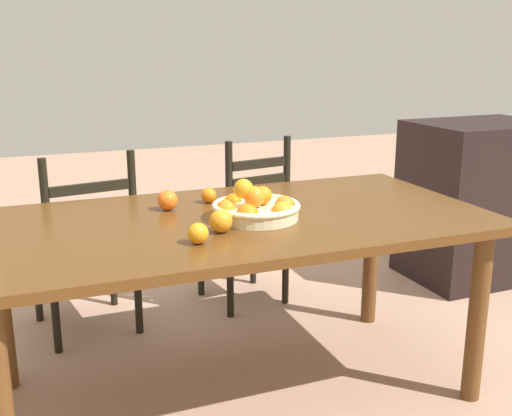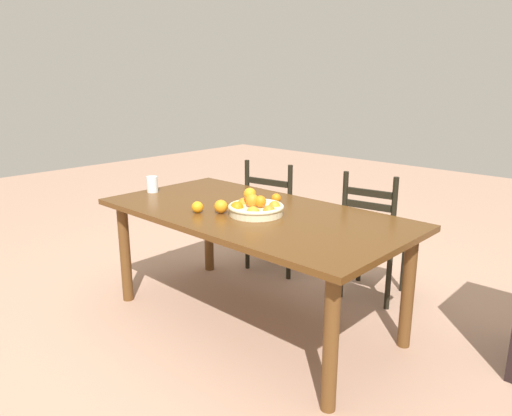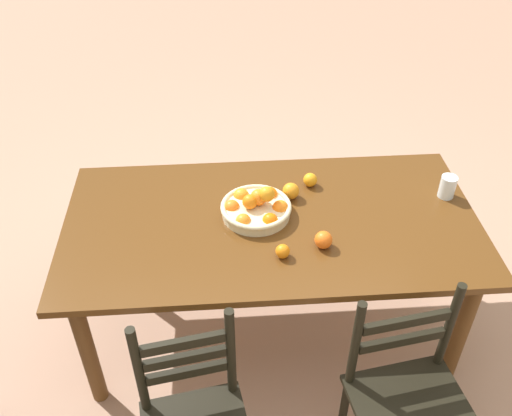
% 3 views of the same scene
% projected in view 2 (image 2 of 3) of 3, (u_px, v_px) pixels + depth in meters
% --- Properties ---
extents(ground_plane, '(12.00, 12.00, 0.00)m').
position_uv_depth(ground_plane, '(253.00, 320.00, 3.07)').
color(ground_plane, tan).
extents(dining_table, '(1.90, 0.97, 0.73)m').
position_uv_depth(dining_table, '(253.00, 224.00, 2.91)').
color(dining_table, '#553214').
rests_on(dining_table, ground).
extents(chair_near_window, '(0.51, 0.51, 0.89)m').
position_uv_depth(chair_near_window, '(278.00, 217.00, 3.83)').
color(chair_near_window, black).
rests_on(chair_near_window, ground).
extents(chair_by_cabinet, '(0.45, 0.45, 0.90)m').
position_uv_depth(chair_by_cabinet, '(373.00, 238.00, 3.31)').
color(chair_by_cabinet, black).
rests_on(chair_by_cabinet, ground).
extents(fruit_bowl, '(0.33, 0.33, 0.15)m').
position_uv_depth(fruit_bowl, '(255.00, 208.00, 2.80)').
color(fruit_bowl, beige).
rests_on(fruit_bowl, dining_table).
extents(orange_loose_0, '(0.06, 0.06, 0.06)m').
position_uv_depth(orange_loose_0, '(276.00, 198.00, 3.06)').
color(orange_loose_0, orange).
rests_on(orange_loose_0, dining_table).
extents(orange_loose_1, '(0.07, 0.07, 0.07)m').
position_uv_depth(orange_loose_1, '(197.00, 207.00, 2.84)').
color(orange_loose_1, orange).
rests_on(orange_loose_1, dining_table).
extents(orange_loose_2, '(0.08, 0.08, 0.08)m').
position_uv_depth(orange_loose_2, '(221.00, 206.00, 2.83)').
color(orange_loose_2, orange).
rests_on(orange_loose_2, dining_table).
extents(orange_loose_3, '(0.08, 0.08, 0.08)m').
position_uv_depth(orange_loose_3, '(250.00, 194.00, 3.14)').
color(orange_loose_3, orange).
rests_on(orange_loose_3, dining_table).
extents(drinking_glass, '(0.08, 0.08, 0.11)m').
position_uv_depth(drinking_glass, '(152.00, 184.00, 3.35)').
color(drinking_glass, silver).
rests_on(drinking_glass, dining_table).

